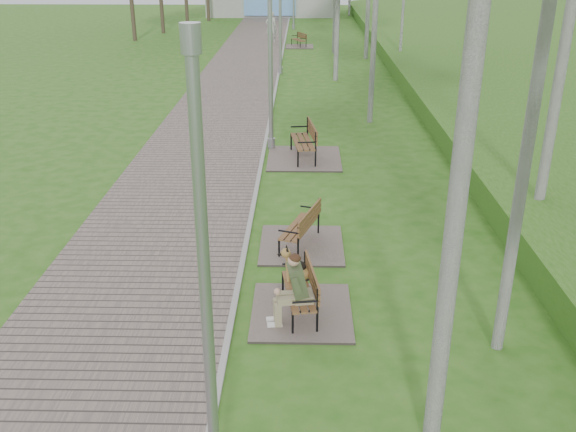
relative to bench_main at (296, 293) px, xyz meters
name	(u,v)px	position (x,y,z in m)	size (l,w,h in m)	color
walkway	(230,94)	(-2.76, 15.99, -0.36)	(3.50, 67.00, 0.04)	#675A53
kerb	(275,94)	(-1.01, 15.99, -0.36)	(0.10, 67.00, 0.05)	#999993
bench_main	(296,293)	(0.00, 0.00, 0.00)	(1.60, 1.77, 1.39)	#675A53
bench_second	(300,238)	(0.04, 2.49, -0.20)	(1.61, 1.79, 0.99)	#675A53
bench_third	(303,151)	(0.10, 7.94, -0.16)	(1.98, 2.20, 1.22)	#675A53
bench_far	(299,44)	(-0.16, 28.25, -0.21)	(1.54, 1.71, 0.94)	#675A53
lamp_post_near	(207,315)	(-0.80, -3.71, 1.91)	(0.19, 0.19, 4.90)	#95979C
lamp_post_second	(270,59)	(-0.81, 8.87, 2.14)	(0.21, 0.21, 5.41)	#95979C
lamp_post_third	(280,17)	(-0.93, 20.20, 2.08)	(0.20, 0.20, 5.28)	#95979C
pedestrian_near	(271,27)	(-1.80, 29.77, 0.51)	(0.65, 0.43, 1.79)	beige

